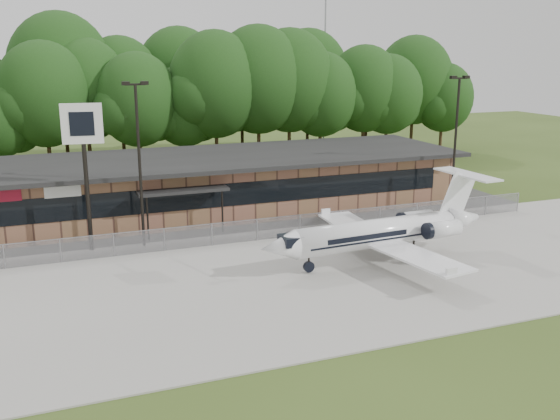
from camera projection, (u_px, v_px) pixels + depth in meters
name	position (u px, v px, depth m)	size (l,w,h in m)	color
ground	(329.00, 346.00, 26.05)	(160.00, 160.00, 0.00)	#364A1A
apron	(264.00, 281.00, 33.28)	(64.00, 18.00, 0.08)	#9E9B93
parking_lot	(209.00, 226.00, 43.67)	(50.00, 9.00, 0.06)	#383835
terminal	(193.00, 184.00, 47.15)	(41.00, 11.65, 4.30)	brown
fence	(227.00, 233.00, 39.42)	(46.00, 0.04, 1.52)	gray
treeline	(149.00, 97.00, 62.14)	(72.00, 12.00, 15.00)	black
radio_mast	(325.00, 46.00, 73.96)	(0.20, 0.20, 25.00)	gray
light_pole_mid	(139.00, 153.00, 37.74)	(1.55, 0.30, 10.23)	black
light_pole_right	(456.00, 135.00, 45.73)	(1.55, 0.30, 10.23)	black
business_jet	(384.00, 233.00, 35.95)	(14.64, 13.04, 4.93)	white
pole_sign	(83.00, 140.00, 36.68)	(2.38, 0.60, 9.02)	black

